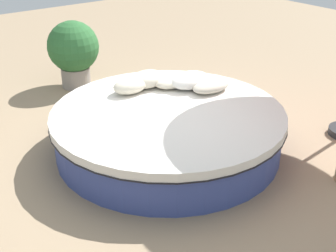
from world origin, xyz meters
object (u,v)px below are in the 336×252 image
(round_bed, at_px, (168,129))
(throw_pillow_4, at_px, (130,85))
(throw_pillow_0, at_px, (211,86))
(throw_pillow_3, at_px, (147,79))
(throw_pillow_1, at_px, (190,80))
(planter, at_px, (73,50))
(throw_pillow_2, at_px, (169,82))

(round_bed, relative_size, throw_pillow_4, 5.83)
(throw_pillow_0, xyz_separation_m, throw_pillow_3, (0.52, -0.59, 0.03))
(throw_pillow_4, bearing_deg, round_bed, 94.69)
(throw_pillow_0, distance_m, throw_pillow_1, 0.28)
(throw_pillow_4, xyz_separation_m, planter, (-0.13, -1.75, -0.02))
(throw_pillow_3, bearing_deg, throw_pillow_4, 6.79)
(round_bed, height_order, planter, planter)
(throw_pillow_2, bearing_deg, round_bed, 51.66)
(planter, bearing_deg, throw_pillow_1, 104.94)
(round_bed, distance_m, throw_pillow_1, 0.79)
(planter, bearing_deg, throw_pillow_2, 100.63)
(round_bed, relative_size, throw_pillow_0, 5.02)
(throw_pillow_1, relative_size, throw_pillow_2, 1.29)
(throw_pillow_2, xyz_separation_m, planter, (0.35, -1.88, 0.01))
(round_bed, relative_size, planter, 2.58)
(throw_pillow_0, relative_size, throw_pillow_1, 0.98)
(throw_pillow_0, distance_m, planter, 2.39)
(round_bed, distance_m, throw_pillow_4, 0.75)
(throw_pillow_4, bearing_deg, throw_pillow_0, 144.95)
(planter, bearing_deg, throw_pillow_0, 106.11)
(round_bed, bearing_deg, throw_pillow_0, -171.37)
(round_bed, bearing_deg, throw_pillow_3, -106.82)
(throw_pillow_0, relative_size, throw_pillow_2, 1.27)
(throw_pillow_2, bearing_deg, throw_pillow_0, 126.34)
(throw_pillow_1, xyz_separation_m, planter, (0.55, -2.05, -0.02))
(round_bed, distance_m, planter, 2.43)
(round_bed, bearing_deg, throw_pillow_2, -128.34)
(throw_pillow_4, height_order, planter, planter)
(throw_pillow_0, xyz_separation_m, throw_pillow_1, (0.12, -0.25, 0.03))
(throw_pillow_4, relative_size, planter, 0.44)
(throw_pillow_0, distance_m, throw_pillow_2, 0.53)
(throw_pillow_0, xyz_separation_m, throw_pillow_4, (0.79, -0.55, 0.02))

